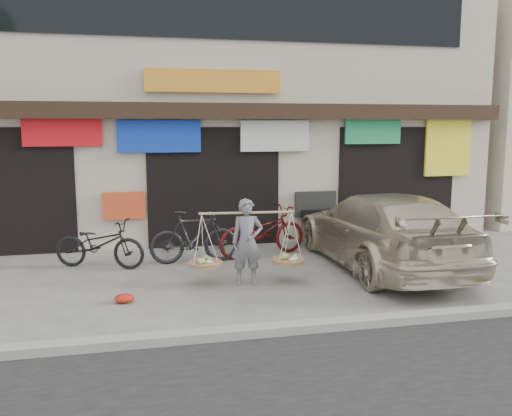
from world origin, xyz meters
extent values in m
plane|color=gray|center=(0.00, 0.00, 0.00)|extent=(70.00, 70.00, 0.00)
cube|color=gray|center=(0.00, -2.00, 0.06)|extent=(70.00, 0.25, 0.12)
cube|color=#BDB299|center=(0.00, 6.50, 3.50)|extent=(14.00, 6.00, 7.00)
cube|color=black|center=(0.00, 3.48, 5.20)|extent=(12.00, 0.06, 1.20)
cube|color=black|center=(0.00, 3.35, 3.05)|extent=(14.00, 0.35, 0.35)
cube|color=black|center=(-4.50, 3.75, 1.35)|extent=(3.00, 0.60, 2.70)
cube|color=black|center=(0.00, 3.75, 1.35)|extent=(3.00, 0.60, 2.70)
cube|color=black|center=(4.50, 3.75, 1.35)|extent=(3.00, 0.60, 2.70)
cube|color=red|center=(-3.20, 3.42, 2.60)|extent=(1.60, 0.08, 0.60)
cube|color=#1239C0|center=(-1.20, 3.42, 2.50)|extent=(1.80, 0.08, 0.70)
cube|color=silver|center=(1.40, 3.42, 2.50)|extent=(1.60, 0.08, 0.70)
cube|color=#26975D|center=(3.80, 3.42, 2.60)|extent=(1.40, 0.08, 0.60)
cube|color=yellow|center=(5.80, 3.42, 2.20)|extent=(1.20, 0.08, 1.40)
cube|color=#DD4724|center=(-2.00, 3.42, 1.00)|extent=(0.90, 0.08, 0.60)
cube|color=#252525|center=(2.40, 3.42, 0.90)|extent=(1.00, 0.08, 0.60)
cube|color=orange|center=(0.00, 3.42, 3.70)|extent=(3.00, 0.08, 0.50)
imported|color=slate|center=(0.11, 0.33, 0.75)|extent=(0.57, 0.40, 1.49)
cylinder|color=tan|center=(0.11, 0.33, 1.26)|extent=(1.65, 0.19, 0.04)
cylinder|color=#9A7349|center=(-0.62, 0.39, 0.38)|extent=(0.56, 0.56, 0.07)
ellipsoid|color=#A5BF66|center=(-0.62, 0.39, 0.44)|extent=(0.39, 0.39, 0.10)
cylinder|color=#9A7349|center=(0.83, 0.26, 0.38)|extent=(0.56, 0.56, 0.07)
ellipsoid|color=#A5BF66|center=(0.83, 0.26, 0.44)|extent=(0.39, 0.39, 0.10)
imported|color=black|center=(-2.46, 2.00, 0.48)|extent=(1.92, 1.27, 0.95)
imported|color=black|center=(-0.63, 2.00, 0.53)|extent=(1.78, 0.52, 1.07)
imported|color=#510F0D|center=(0.84, 2.27, 0.53)|extent=(2.13, 1.25, 1.06)
imported|color=beige|center=(2.89, 0.91, 0.73)|extent=(2.08, 5.05, 1.46)
cube|color=black|center=(2.88, 3.30, 0.55)|extent=(1.70, 0.11, 0.45)
cube|color=silver|center=(2.88, 3.36, 0.45)|extent=(0.45, 0.02, 0.12)
ellipsoid|color=red|center=(-1.97, -0.25, 0.07)|extent=(0.31, 0.25, 0.14)
camera|label=1|loc=(-1.74, -8.63, 2.73)|focal=38.00mm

